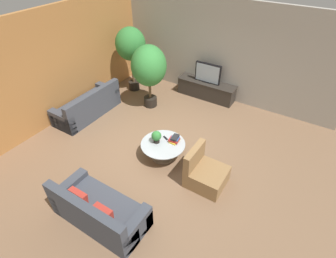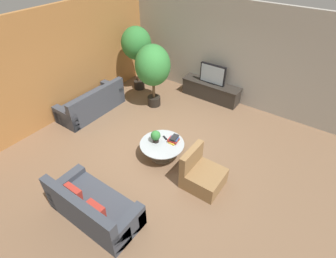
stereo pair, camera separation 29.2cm
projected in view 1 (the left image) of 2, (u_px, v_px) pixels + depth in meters
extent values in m
plane|color=brown|center=(160.00, 149.00, 6.68)|extent=(24.00, 24.00, 0.00)
cube|color=#A39E93|center=(218.00, 51.00, 7.94)|extent=(7.40, 0.12, 3.00)
cube|color=#B2753D|center=(65.00, 62.00, 7.25)|extent=(0.12, 7.40, 3.00)
cube|color=#2D2823|center=(206.00, 90.00, 8.53)|extent=(1.86, 0.48, 0.55)
cube|color=#2D2823|center=(207.00, 82.00, 8.37)|extent=(1.90, 0.50, 0.02)
cube|color=black|center=(208.00, 73.00, 8.17)|extent=(0.84, 0.08, 0.62)
cube|color=#99A8B7|center=(207.00, 74.00, 8.14)|extent=(0.77, 0.00, 0.56)
cube|color=black|center=(207.00, 82.00, 8.36)|extent=(0.25, 0.13, 0.02)
cylinder|color=#756656|center=(163.00, 156.00, 6.44)|extent=(0.58, 0.58, 0.02)
cylinder|color=#756656|center=(163.00, 150.00, 6.33)|extent=(0.10, 0.10, 0.40)
cylinder|color=#A8B2B7|center=(163.00, 144.00, 6.20)|extent=(1.06, 1.06, 0.02)
cube|color=#3D424C|center=(87.00, 108.00, 7.78)|extent=(0.84, 2.02, 0.42)
cube|color=#3D424C|center=(93.00, 99.00, 7.38)|extent=(0.16, 2.02, 0.42)
cube|color=#3D424C|center=(108.00, 93.00, 8.36)|extent=(0.84, 0.20, 0.54)
cube|color=#3D424C|center=(63.00, 122.00, 7.14)|extent=(0.84, 0.20, 0.54)
cube|color=#422D1E|center=(101.00, 93.00, 7.81)|extent=(0.15, 0.30, 0.28)
cube|color=#422D1E|center=(90.00, 100.00, 7.50)|extent=(0.14, 0.29, 0.27)
cube|color=tan|center=(77.00, 107.00, 7.18)|extent=(0.14, 0.31, 0.29)
cube|color=#3D424C|center=(101.00, 211.00, 4.97)|extent=(1.82, 0.84, 0.42)
cube|color=#3D424C|center=(83.00, 211.00, 4.48)|extent=(1.82, 0.16, 0.42)
cube|color=#3D424C|center=(135.00, 230.00, 4.59)|extent=(0.20, 0.84, 0.54)
cube|color=#3D424C|center=(71.00, 191.00, 5.27)|extent=(0.20, 0.84, 0.54)
cube|color=#B23328|center=(104.00, 214.00, 4.49)|extent=(0.36, 0.14, 0.33)
cube|color=#B23328|center=(79.00, 199.00, 4.74)|extent=(0.38, 0.16, 0.35)
cube|color=olive|center=(207.00, 177.00, 5.67)|extent=(0.80, 0.76, 0.40)
cube|color=olive|center=(194.00, 157.00, 5.54)|extent=(0.14, 0.76, 0.46)
cylinder|color=black|center=(134.00, 85.00, 9.03)|extent=(0.36, 0.36, 0.29)
cylinder|color=brown|center=(133.00, 71.00, 8.70)|extent=(0.08, 0.08, 0.79)
ellipsoid|color=#337F38|center=(130.00, 44.00, 8.14)|extent=(0.94, 0.94, 1.03)
cylinder|color=black|center=(150.00, 101.00, 8.21)|extent=(0.40, 0.40, 0.29)
cylinder|color=brown|center=(150.00, 91.00, 7.98)|extent=(0.08, 0.08, 0.44)
ellipsoid|color=#337F38|center=(149.00, 66.00, 7.48)|extent=(1.03, 1.03, 1.21)
cylinder|color=black|center=(157.00, 141.00, 6.21)|extent=(0.15, 0.15, 0.09)
sphere|color=#337F38|center=(156.00, 136.00, 6.13)|extent=(0.24, 0.24, 0.24)
cube|color=gold|center=(174.00, 141.00, 6.25)|extent=(0.19, 0.26, 0.03)
cube|color=#A32823|center=(174.00, 140.00, 6.23)|extent=(0.26, 0.24, 0.04)
cube|color=#2D4C84|center=(175.00, 138.00, 6.21)|extent=(0.23, 0.22, 0.02)
cube|color=#232326|center=(175.00, 137.00, 6.20)|extent=(0.17, 0.25, 0.04)
cube|color=black|center=(165.00, 138.00, 6.34)|extent=(0.16, 0.10, 0.02)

